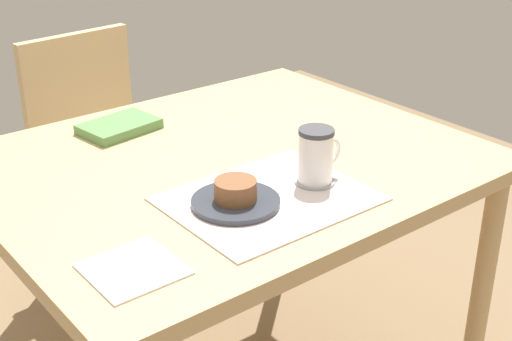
% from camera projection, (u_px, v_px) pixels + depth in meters
% --- Properties ---
extents(dining_table, '(1.09, 0.89, 0.74)m').
position_uv_depth(dining_table, '(228.00, 189.00, 1.65)').
color(dining_table, tan).
rests_on(dining_table, ground_plane).
extents(wooden_chair, '(0.45, 0.45, 0.84)m').
position_uv_depth(wooden_chair, '(104.00, 152.00, 2.33)').
color(wooden_chair, '#D1B27F').
rests_on(wooden_chair, ground_plane).
extents(placemat, '(0.39, 0.31, 0.00)m').
position_uv_depth(placemat, '(268.00, 199.00, 1.42)').
color(placemat, silver).
rests_on(placemat, dining_table).
extents(pastry_plate, '(0.18, 0.18, 0.01)m').
position_uv_depth(pastry_plate, '(236.00, 202.00, 1.39)').
color(pastry_plate, '#333842').
rests_on(pastry_plate, placemat).
extents(pastry, '(0.08, 0.08, 0.04)m').
position_uv_depth(pastry, '(236.00, 190.00, 1.38)').
color(pastry, brown).
rests_on(pastry, pastry_plate).
extents(coffee_coaster, '(0.09, 0.09, 0.00)m').
position_uv_depth(coffee_coaster, '(315.00, 181.00, 1.48)').
color(coffee_coaster, '#99999E').
rests_on(coffee_coaster, placemat).
extents(coffee_mug, '(0.11, 0.07, 0.11)m').
position_uv_depth(coffee_mug, '(317.00, 155.00, 1.46)').
color(coffee_mug, white).
rests_on(coffee_mug, coffee_coaster).
extents(paper_napkin, '(0.15, 0.15, 0.00)m').
position_uv_depth(paper_napkin, '(133.00, 269.00, 1.19)').
color(paper_napkin, white).
rests_on(paper_napkin, dining_table).
extents(small_book, '(0.20, 0.15, 0.02)m').
position_uv_depth(small_book, '(119.00, 126.00, 1.75)').
color(small_book, '#598C4C').
rests_on(small_book, dining_table).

